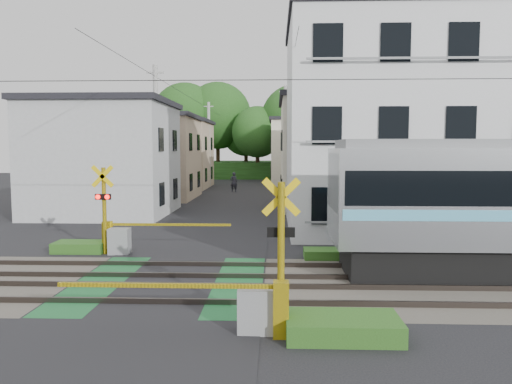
{
  "coord_description": "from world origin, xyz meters",
  "views": [
    {
      "loc": [
        2.88,
        -13.24,
        3.65
      ],
      "look_at": [
        2.18,
        5.0,
        2.05
      ],
      "focal_mm": 35.0,
      "sensor_mm": 36.0,
      "label": 1
    }
  ],
  "objects_px": {
    "crossing_signal_near": "(260,298)",
    "pedestrian": "(234,182)",
    "apartment_block": "(401,126)",
    "crossing_signal_far": "(117,233)"
  },
  "relations": [
    {
      "from": "crossing_signal_near",
      "to": "pedestrian",
      "type": "relative_size",
      "value": 2.83
    },
    {
      "from": "apartment_block",
      "to": "crossing_signal_far",
      "type": "bearing_deg",
      "value": -152.22
    },
    {
      "from": "crossing_signal_near",
      "to": "crossing_signal_far",
      "type": "relative_size",
      "value": 1.0
    },
    {
      "from": "crossing_signal_near",
      "to": "crossing_signal_far",
      "type": "height_order",
      "value": "same"
    },
    {
      "from": "pedestrian",
      "to": "crossing_signal_far",
      "type": "bearing_deg",
      "value": 76.1
    },
    {
      "from": "crossing_signal_near",
      "to": "pedestrian",
      "type": "height_order",
      "value": "crossing_signal_near"
    },
    {
      "from": "crossing_signal_near",
      "to": "apartment_block",
      "type": "height_order",
      "value": "apartment_block"
    },
    {
      "from": "crossing_signal_near",
      "to": "apartment_block",
      "type": "xyz_separation_m",
      "value": [
        5.91,
        13.15,
        3.94
      ]
    },
    {
      "from": "apartment_block",
      "to": "pedestrian",
      "type": "xyz_separation_m",
      "value": [
        -9.08,
        18.87,
        -3.82
      ]
    },
    {
      "from": "crossing_signal_near",
      "to": "apartment_block",
      "type": "distance_m",
      "value": 14.95
    }
  ]
}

